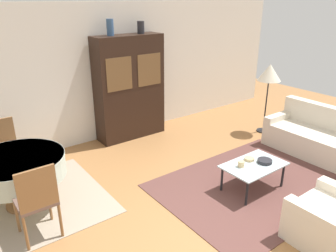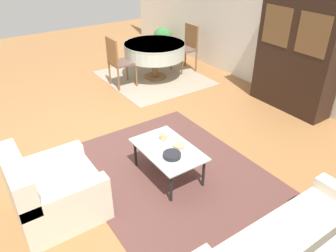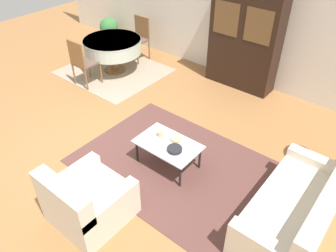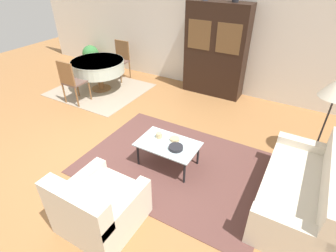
# 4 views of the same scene
# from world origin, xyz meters

# --- Properties ---
(ground_plane) EXTENTS (14.00, 14.00, 0.00)m
(ground_plane) POSITION_xyz_m (0.00, 0.00, 0.00)
(ground_plane) COLOR #9E6B3D
(wall_back) EXTENTS (10.00, 0.06, 2.70)m
(wall_back) POSITION_xyz_m (0.00, 3.63, 1.35)
(wall_back) COLOR silver
(wall_back) RESTS_ON ground_plane
(area_rug) EXTENTS (2.99, 2.14, 0.01)m
(area_rug) POSITION_xyz_m (1.22, 0.49, 0.01)
(area_rug) COLOR brown
(area_rug) RESTS_ON ground_plane
(dining_rug) EXTENTS (2.17, 1.95, 0.01)m
(dining_rug) POSITION_xyz_m (-1.84, 2.05, 0.01)
(dining_rug) COLOR gray
(dining_rug) RESTS_ON ground_plane
(couch) EXTENTS (0.85, 1.77, 0.87)m
(couch) POSITION_xyz_m (3.04, 0.53, 0.31)
(couch) COLOR beige
(couch) RESTS_ON ground_plane
(coffee_table) EXTENTS (0.95, 0.61, 0.41)m
(coffee_table) POSITION_xyz_m (1.09, 0.43, 0.38)
(coffee_table) COLOR black
(coffee_table) RESTS_ON area_rug
(display_cabinet) EXTENTS (1.41, 0.46, 2.09)m
(display_cabinet) POSITION_xyz_m (0.69, 3.35, 1.05)
(display_cabinet) COLOR black
(display_cabinet) RESTS_ON ground_plane
(dining_table) EXTENTS (1.28, 1.28, 0.75)m
(dining_table) POSITION_xyz_m (-1.84, 2.10, 0.61)
(dining_table) COLOR brown
(dining_table) RESTS_ON dining_rug
(dining_chair_near) EXTENTS (0.44, 0.44, 1.00)m
(dining_chair_near) POSITION_xyz_m (-1.84, 1.23, 0.58)
(dining_chair_near) COLOR brown
(dining_chair_near) RESTS_ON dining_rug
(dining_chair_far) EXTENTS (0.44, 0.44, 1.00)m
(dining_chair_far) POSITION_xyz_m (-1.84, 2.96, 0.58)
(dining_chair_far) COLOR brown
(dining_chair_far) RESTS_ON dining_rug
(floor_lamp) EXTENTS (0.48, 0.48, 1.48)m
(floor_lamp) POSITION_xyz_m (3.13, 1.81, 1.28)
(floor_lamp) COLOR black
(floor_lamp) RESTS_ON ground_plane
(cup) EXTENTS (0.10, 0.10, 0.09)m
(cup) POSITION_xyz_m (0.88, 0.50, 0.47)
(cup) COLOR tan
(cup) RESTS_ON coffee_table
(bowl) EXTENTS (0.22, 0.22, 0.05)m
(bowl) POSITION_xyz_m (1.26, 0.37, 0.45)
(bowl) COLOR #232328
(bowl) RESTS_ON coffee_table
(bowl_small) EXTENTS (0.15, 0.15, 0.04)m
(bowl_small) POSITION_xyz_m (1.14, 0.57, 0.44)
(bowl_small) COLOR tan
(bowl_small) RESTS_ON coffee_table
(vase_tall) EXTENTS (0.13, 0.13, 0.30)m
(vase_tall) POSITION_xyz_m (0.33, 3.35, 2.24)
(vase_tall) COLOR #33517A
(vase_tall) RESTS_ON display_cabinet
(vase_short) EXTENTS (0.14, 0.14, 0.24)m
(vase_short) POSITION_xyz_m (1.00, 3.35, 2.21)
(vase_short) COLOR #232328
(vase_short) RESTS_ON display_cabinet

